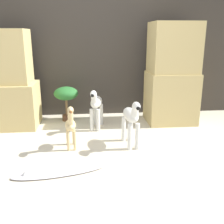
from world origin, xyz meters
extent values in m
plane|color=beige|center=(0.00, 0.00, 0.00)|extent=(14.00, 14.00, 0.00)
cube|color=#38332D|center=(0.00, 1.74, 1.10)|extent=(6.40, 0.08, 2.20)
cube|color=#D1B775|center=(-1.19, 1.18, 0.32)|extent=(0.72, 0.60, 0.64)
cube|color=#D1B775|center=(-1.19, 1.18, 1.02)|extent=(0.59, 0.49, 0.75)
cube|color=#D1B775|center=(1.19, 1.18, 0.39)|extent=(0.72, 0.60, 0.77)
cube|color=#D1B775|center=(1.19, 1.18, 1.13)|extent=(0.68, 0.57, 0.73)
cylinder|color=silver|center=(0.49, 0.18, 0.16)|extent=(0.05, 0.05, 0.32)
cylinder|color=silver|center=(0.40, 0.17, 0.16)|extent=(0.05, 0.05, 0.32)
cylinder|color=silver|center=(0.45, 0.47, 0.16)|extent=(0.05, 0.05, 0.32)
cylinder|color=silver|center=(0.36, 0.45, 0.16)|extent=(0.05, 0.05, 0.32)
ellipsoid|color=silver|center=(0.42, 0.32, 0.39)|extent=(0.20, 0.42, 0.16)
cylinder|color=silver|center=(0.45, 0.15, 0.49)|extent=(0.10, 0.13, 0.17)
ellipsoid|color=silver|center=(0.45, 0.10, 0.55)|extent=(0.10, 0.16, 0.09)
sphere|color=black|center=(0.46, 0.04, 0.55)|extent=(0.05, 0.05, 0.05)
cube|color=black|center=(0.45, 0.15, 0.50)|extent=(0.03, 0.07, 0.14)
cylinder|color=silver|center=(0.05, 0.84, 0.16)|extent=(0.05, 0.05, 0.32)
cylinder|color=silver|center=(-0.04, 0.86, 0.16)|extent=(0.05, 0.05, 0.32)
cylinder|color=silver|center=(0.11, 1.12, 0.16)|extent=(0.05, 0.05, 0.32)
cylinder|color=silver|center=(0.02, 1.14, 0.16)|extent=(0.05, 0.05, 0.32)
ellipsoid|color=silver|center=(0.04, 0.99, 0.39)|extent=(0.24, 0.43, 0.16)
cylinder|color=silver|center=(0.00, 0.82, 0.49)|extent=(0.11, 0.14, 0.17)
ellipsoid|color=silver|center=(-0.01, 0.78, 0.55)|extent=(0.11, 0.17, 0.09)
sphere|color=black|center=(-0.02, 0.71, 0.55)|extent=(0.05, 0.05, 0.05)
cube|color=black|center=(0.00, 0.82, 0.50)|extent=(0.03, 0.07, 0.14)
cylinder|color=#E0C184|center=(-0.25, 0.22, 0.12)|extent=(0.03, 0.03, 0.23)
cylinder|color=#E0C184|center=(-0.33, 0.21, 0.12)|extent=(0.03, 0.03, 0.23)
cylinder|color=#E0C184|center=(-0.27, 0.40, 0.12)|extent=(0.03, 0.03, 0.23)
cylinder|color=#E0C184|center=(-0.35, 0.39, 0.12)|extent=(0.03, 0.03, 0.23)
ellipsoid|color=#E0C184|center=(-0.30, 0.30, 0.29)|extent=(0.15, 0.27, 0.12)
cylinder|color=#E0C184|center=(-0.29, 0.20, 0.42)|extent=(0.08, 0.13, 0.23)
ellipsoid|color=#E0C184|center=(-0.28, 0.13, 0.52)|extent=(0.08, 0.13, 0.07)
sphere|color=brown|center=(-0.27, 0.07, 0.52)|extent=(0.04, 0.04, 0.04)
cylinder|color=#513323|center=(-0.42, 1.37, 0.05)|extent=(0.15, 0.15, 0.09)
cylinder|color=brown|center=(-0.42, 1.37, 0.21)|extent=(0.03, 0.03, 0.25)
ellipsoid|color=#286B2D|center=(-0.42, 1.37, 0.44)|extent=(0.38, 0.38, 0.21)
ellipsoid|color=silver|center=(-0.38, -0.30, 0.01)|extent=(0.96, 0.41, 0.03)
cone|color=white|center=(-0.70, -0.36, 0.05)|extent=(0.08, 0.08, 0.05)
camera|label=1|loc=(-0.08, -2.67, 1.31)|focal=42.00mm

